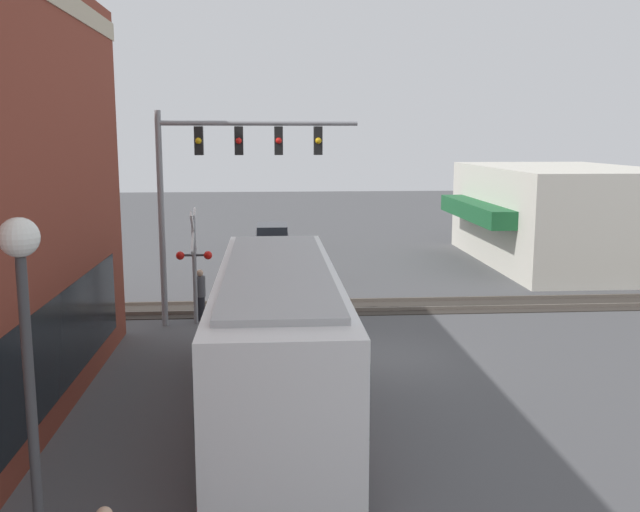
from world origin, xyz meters
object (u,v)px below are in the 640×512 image
(streetlamp, at_px, (31,408))
(parked_car_black, at_px, (272,237))
(parked_car_grey, at_px, (273,263))
(pedestrian_at_crossing, at_px, (201,295))
(crossing_signal, at_px, (194,255))
(city_bus, at_px, (278,333))

(streetlamp, distance_m, parked_car_black, 31.10)
(parked_car_grey, xyz_separation_m, pedestrian_at_crossing, (-6.88, 2.48, 0.19))
(parked_car_grey, distance_m, parked_car_black, 8.26)
(streetlamp, bearing_deg, parked_car_grey, -7.19)
(crossing_signal, xyz_separation_m, pedestrian_at_crossing, (0.35, -0.13, -1.40))
(city_bus, distance_m, streetlamp, 8.05)
(streetlamp, relative_size, parked_car_grey, 1.14)
(pedestrian_at_crossing, bearing_deg, city_bus, -163.38)
(crossing_signal, bearing_deg, streetlamp, 179.12)
(city_bus, height_order, parked_car_black, city_bus)
(crossing_signal, bearing_deg, city_bus, -161.81)
(parked_car_black, bearing_deg, city_bus, 180.00)
(city_bus, bearing_deg, crossing_signal, 18.19)
(city_bus, height_order, parked_car_grey, city_bus)
(crossing_signal, bearing_deg, parked_car_grey, -19.90)
(parked_car_black, distance_m, pedestrian_at_crossing, 15.34)
(pedestrian_at_crossing, bearing_deg, streetlamp, 178.64)
(city_bus, bearing_deg, pedestrian_at_crossing, 16.62)
(parked_car_black, bearing_deg, parked_car_grey, 180.00)
(crossing_signal, xyz_separation_m, parked_car_grey, (7.23, -2.62, -1.59))
(pedestrian_at_crossing, bearing_deg, parked_car_black, -9.31)
(parked_car_black, height_order, pedestrian_at_crossing, pedestrian_at_crossing)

